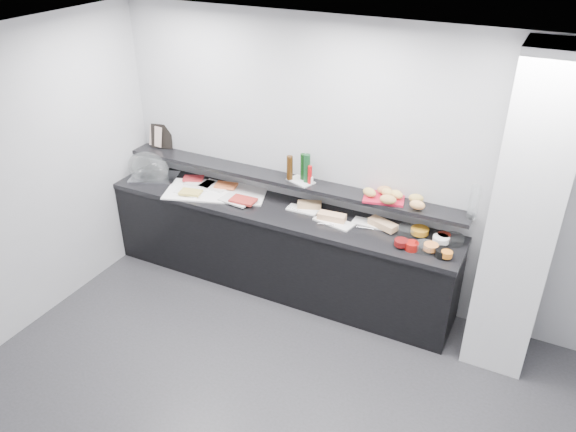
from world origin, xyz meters
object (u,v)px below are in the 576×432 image
at_px(sandwich_plate_mid, 334,222).
at_px(carafe, 474,202).
at_px(bread_tray, 384,198).
at_px(framed_print, 162,136).
at_px(condiment_tray, 301,181).
at_px(cloche_base, 154,178).

xyz_separation_m(sandwich_plate_mid, carafe, (1.18, 0.20, 0.39)).
bearing_deg(sandwich_plate_mid, bread_tray, 37.55).
xyz_separation_m(sandwich_plate_mid, framed_print, (-2.16, 0.28, 0.37)).
bearing_deg(framed_print, condiment_tray, -18.21).
distance_m(condiment_tray, carafe, 1.62).
height_order(cloche_base, sandwich_plate_mid, cloche_base).
bearing_deg(condiment_tray, framed_print, -162.56).
bearing_deg(cloche_base, framed_print, 85.22).
bearing_deg(framed_print, cloche_base, -89.39).
bearing_deg(bread_tray, cloche_base, 172.27).
bearing_deg(carafe, sandwich_plate_mid, -170.38).
height_order(sandwich_plate_mid, condiment_tray, condiment_tray).
relative_size(cloche_base, sandwich_plate_mid, 1.29).
distance_m(cloche_base, condiment_tray, 1.68).
bearing_deg(sandwich_plate_mid, framed_print, -176.21).
bearing_deg(sandwich_plate_mid, cloche_base, -168.51).
height_order(cloche_base, framed_print, framed_print).
distance_m(framed_print, carafe, 3.34).
xyz_separation_m(cloche_base, sandwich_plate_mid, (2.08, 0.01, -0.01)).
distance_m(bread_tray, carafe, 0.79).
bearing_deg(carafe, cloche_base, -176.36).
bearing_deg(cloche_base, condiment_tray, -13.64).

